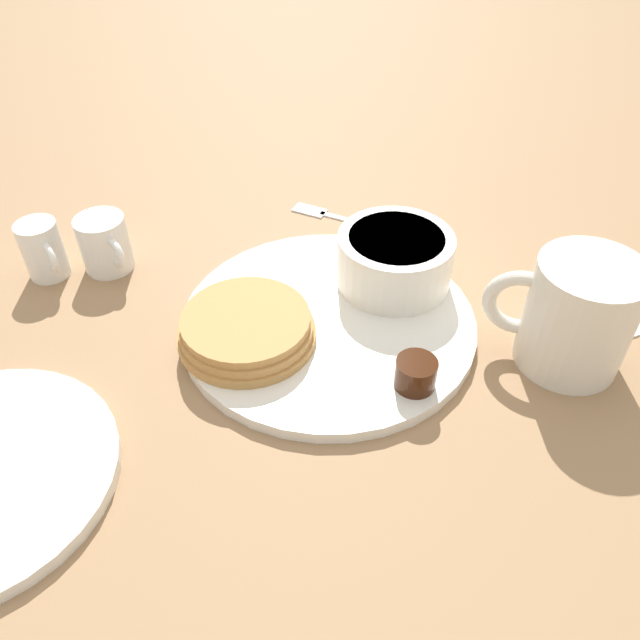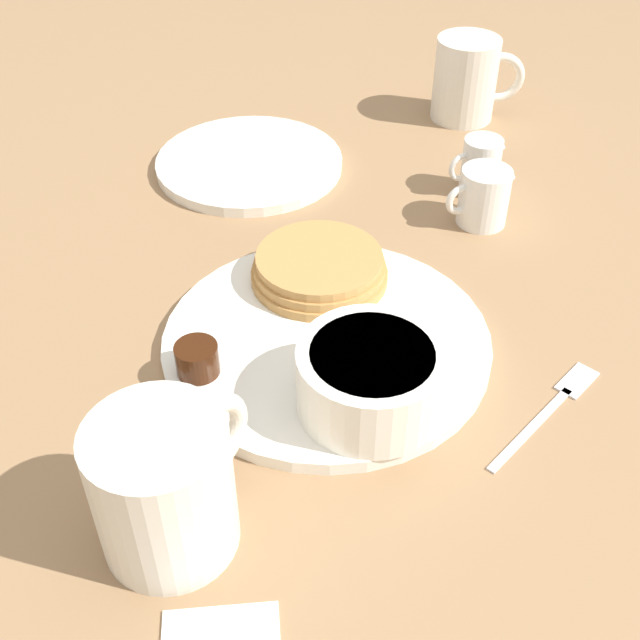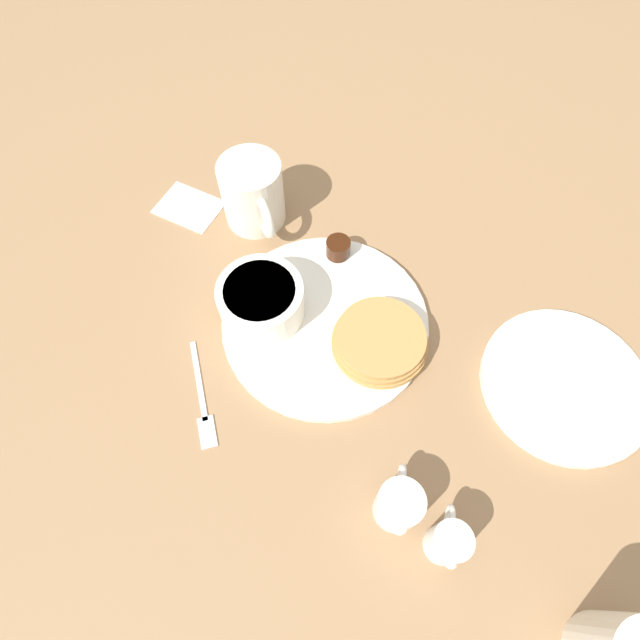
{
  "view_description": "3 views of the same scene",
  "coord_description": "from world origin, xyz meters",
  "views": [
    {
      "loc": [
        0.23,
        0.39,
        0.41
      ],
      "look_at": [
        0.02,
        0.02,
        0.03
      ],
      "focal_mm": 35.0,
      "sensor_mm": 36.0,
      "label": 1
    },
    {
      "loc": [
        -0.5,
        0.11,
        0.47
      ],
      "look_at": [
        0.01,
        0.0,
        0.03
      ],
      "focal_mm": 45.0,
      "sensor_mm": 36.0,
      "label": 2
    },
    {
      "loc": [
        0.11,
        -0.31,
        0.61
      ],
      "look_at": [
        -0.0,
        -0.02,
        0.04
      ],
      "focal_mm": 28.0,
      "sensor_mm": 36.0,
      "label": 3
    }
  ],
  "objects": [
    {
      "name": "coffee_mug",
      "position": [
        -0.16,
        0.14,
        0.05
      ],
      "size": [
        0.11,
        0.11,
        0.1
      ],
      "color": "silver",
      "rests_on": "ground_plane"
    },
    {
      "name": "butter_ramekin",
      "position": [
        -0.11,
        -0.0,
        0.03
      ],
      "size": [
        0.05,
        0.05,
        0.04
      ],
      "color": "white",
      "rests_on": "plate"
    },
    {
      "name": "ground_plane",
      "position": [
        0.0,
        0.0,
        0.0
      ],
      "size": [
        4.0,
        4.0,
        0.0
      ],
      "primitive_type": "plane",
      "color": "#93704C"
    },
    {
      "name": "pancake_stack",
      "position": [
        0.08,
        -0.01,
        0.03
      ],
      "size": [
        0.13,
        0.13,
        0.03
      ],
      "color": "#B78447",
      "rests_on": "plate"
    },
    {
      "name": "plate",
      "position": [
        0.0,
        0.0,
        0.01
      ],
      "size": [
        0.28,
        0.28,
        0.01
      ],
      "color": "white",
      "rests_on": "ground_plane"
    },
    {
      "name": "syrup_cup",
      "position": [
        -0.02,
        0.11,
        0.03
      ],
      "size": [
        0.04,
        0.04,
        0.03
      ],
      "color": "#38190A",
      "rests_on": "plate"
    },
    {
      "name": "napkin",
      "position": [
        -0.27,
        0.12,
        0.0
      ],
      "size": [
        0.1,
        0.08,
        0.0
      ],
      "color": "white",
      "rests_on": "ground_plane"
    },
    {
      "name": "creamer_pitcher_near",
      "position": [
        0.16,
        -0.2,
        0.03
      ],
      "size": [
        0.05,
        0.08,
        0.06
      ],
      "color": "white",
      "rests_on": "ground_plane"
    },
    {
      "name": "fork",
      "position": [
        -0.11,
        -0.16,
        0.0
      ],
      "size": [
        0.1,
        0.13,
        0.0
      ],
      "color": "silver",
      "rests_on": "ground_plane"
    },
    {
      "name": "creamer_pitcher_far",
      "position": [
        0.22,
        -0.22,
        0.03
      ],
      "size": [
        0.04,
        0.06,
        0.06
      ],
      "color": "white",
      "rests_on": "ground_plane"
    },
    {
      "name": "far_plate",
      "position": [
        0.32,
        0.02,
        0.01
      ],
      "size": [
        0.21,
        0.21,
        0.01
      ],
      "color": "white",
      "rests_on": "ground_plane"
    },
    {
      "name": "bowl",
      "position": [
        -0.08,
        -0.02,
        0.04
      ],
      "size": [
        0.11,
        0.11,
        0.05
      ],
      "color": "white",
      "rests_on": "plate"
    }
  ]
}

